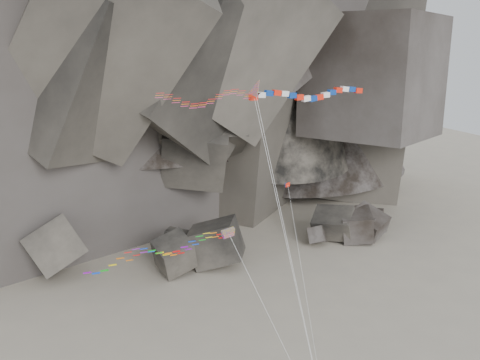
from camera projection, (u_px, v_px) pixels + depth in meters
name	position (u px, v px, depth m)	size (l,w,h in m)	color
boulder_field	(229.00, 244.00, 85.05)	(77.01, 14.25, 10.16)	#47423F
delta_kite	(203.00, 97.00, 45.41)	(11.45, 12.84, 29.47)	red
banner_kite	(308.00, 95.00, 50.72)	(12.37, 13.61, 28.30)	red
parafoil_kite	(155.00, 251.00, 49.51)	(18.19, 14.09, 15.06)	gold
pennant_kite	(295.00, 228.00, 49.88)	(1.81, 11.95, 19.50)	red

